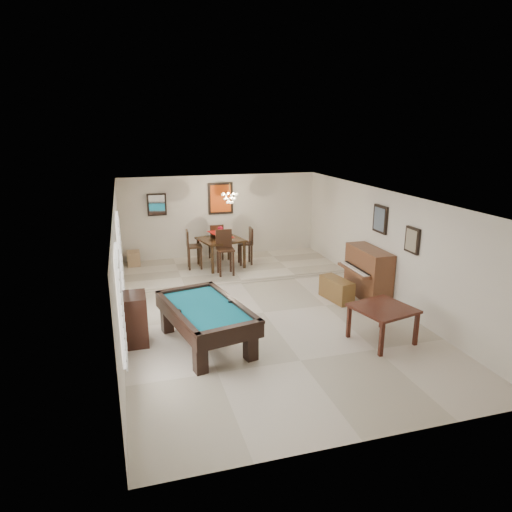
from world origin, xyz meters
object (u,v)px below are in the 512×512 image
flower_vase (220,230)px  dining_chair_north (216,242)px  apothecary_chest (135,319)px  corner_bench (134,258)px  square_table (382,324)px  dining_chair_west (194,249)px  piano_bench (336,289)px  dining_table (221,250)px  dining_chair_south (225,253)px  chandelier (230,194)px  dining_chair_east (245,246)px  upright_piano (363,273)px  pool_table (206,326)px

flower_vase → dining_chair_north: bearing=89.9°
apothecary_chest → corner_bench: 4.84m
square_table → dining_chair_west: (-2.79, 5.29, 0.32)m
piano_bench → corner_bench: piano_bench is taller
dining_table → corner_bench: 2.56m
dining_table → dining_chair_south: 0.78m
dining_table → dining_chair_west: (-0.75, 0.02, 0.09)m
corner_bench → apothecary_chest: bearing=-91.1°
chandelier → piano_bench: bearing=-57.1°
dining_table → dining_chair_west: 0.76m
dining_chair_east → chandelier: (-0.46, -0.15, 1.54)m
piano_bench → dining_chair_north: size_ratio=0.87×
upright_piano → dining_chair_east: size_ratio=1.35×
dining_table → chandelier: (0.26, -0.12, 1.61)m
corner_bench → upright_piano: bearing=-36.3°
corner_bench → chandelier: chandelier is taller
piano_bench → dining_chair_east: (-1.44, 3.08, 0.39)m
dining_chair_west → chandelier: 1.84m
square_table → piano_bench: size_ratio=1.07×
upright_piano → chandelier: chandelier is taller
apothecary_chest → dining_chair_east: dining_chair_east is taller
apothecary_chest → dining_chair_south: (2.47, 3.26, 0.23)m
flower_vase → dining_chair_east: size_ratio=0.23×
flower_vase → chandelier: bearing=-23.9°
dining_chair_south → chandelier: chandelier is taller
apothecary_chest → square_table: bearing=-15.3°
flower_vase → dining_chair_north: size_ratio=0.22×
upright_piano → apothecary_chest: (-5.34, -0.98, -0.12)m
piano_bench → chandelier: 4.00m
dining_chair_south → chandelier: bearing=67.1°
chandelier → dining_chair_east: bearing=17.8°
dining_chair_south → dining_chair_west: size_ratio=1.09×
dining_chair_south → dining_chair_east: (0.76, 0.80, -0.07)m
dining_chair_north → corner_bench: size_ratio=2.42×
dining_chair_east → chandelier: 1.62m
dining_chair_west → corner_bench: dining_chair_west is taller
chandelier → corner_bench: bearing=161.0°
corner_bench → piano_bench: bearing=-40.1°
pool_table → dining_chair_west: dining_chair_west is taller
piano_bench → dining_chair_south: dining_chair_south is taller
upright_piano → dining_chair_east: 3.74m
pool_table → corner_bench: 5.41m
dining_chair_east → dining_table: bearing=-84.3°
dining_chair_south → chandelier: 1.64m
dining_table → chandelier: bearing=-23.9°
pool_table → dining_chair_south: dining_chair_south is taller
dining_chair_east → corner_bench: (-3.13, 0.77, -0.33)m
square_table → dining_table: size_ratio=0.90×
square_table → dining_chair_south: 4.97m
dining_chair_south → dining_table: bearing=88.7°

